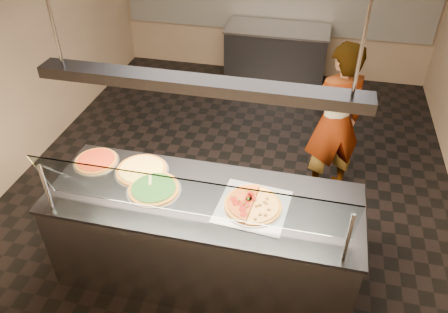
% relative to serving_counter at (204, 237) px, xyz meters
% --- Properties ---
extents(ground, '(5.00, 6.00, 0.02)m').
position_rel_serving_counter_xyz_m(ground, '(-0.03, 1.40, -0.48)').
color(ground, black).
rests_on(ground, ground).
extents(wall_left, '(0.02, 6.00, 3.00)m').
position_rel_serving_counter_xyz_m(wall_left, '(-2.54, 1.40, 1.03)').
color(wall_left, tan).
rests_on(wall_left, ground).
extents(serving_counter, '(2.57, 0.94, 0.93)m').
position_rel_serving_counter_xyz_m(serving_counter, '(0.00, 0.00, 0.00)').
color(serving_counter, '#B7B7BC').
rests_on(serving_counter, ground).
extents(sneeze_guard, '(2.33, 0.18, 0.54)m').
position_rel_serving_counter_xyz_m(sneeze_guard, '(0.00, -0.34, 0.76)').
color(sneeze_guard, '#B7B7BC').
rests_on(sneeze_guard, serving_counter).
extents(perforated_tray, '(0.59, 0.59, 0.01)m').
position_rel_serving_counter_xyz_m(perforated_tray, '(0.41, -0.02, 0.47)').
color(perforated_tray, silver).
rests_on(perforated_tray, serving_counter).
extents(half_pizza_pepperoni, '(0.26, 0.47, 0.05)m').
position_rel_serving_counter_xyz_m(half_pizza_pepperoni, '(0.31, -0.02, 0.50)').
color(half_pizza_pepperoni, brown).
rests_on(half_pizza_pepperoni, perforated_tray).
extents(half_pizza_sausage, '(0.26, 0.47, 0.04)m').
position_rel_serving_counter_xyz_m(half_pizza_sausage, '(0.52, -0.02, 0.49)').
color(half_pizza_sausage, brown).
rests_on(half_pizza_sausage, perforated_tray).
extents(pizza_spinach, '(0.45, 0.45, 0.03)m').
position_rel_serving_counter_xyz_m(pizza_spinach, '(-0.42, -0.00, 0.48)').
color(pizza_spinach, silver).
rests_on(pizza_spinach, serving_counter).
extents(pizza_cheese, '(0.47, 0.47, 0.03)m').
position_rel_serving_counter_xyz_m(pizza_cheese, '(-0.61, 0.21, 0.48)').
color(pizza_cheese, silver).
rests_on(pizza_cheese, serving_counter).
extents(pizza_tomato, '(0.40, 0.40, 0.03)m').
position_rel_serving_counter_xyz_m(pizza_tomato, '(-1.06, 0.24, 0.48)').
color(pizza_tomato, silver).
rests_on(pizza_tomato, serving_counter).
extents(pizza_spatula, '(0.24, 0.22, 0.02)m').
position_rel_serving_counter_xyz_m(pizza_spatula, '(-0.43, 0.06, 0.49)').
color(pizza_spatula, '#B7B7BC').
rests_on(pizza_spatula, pizza_spinach).
extents(prep_table, '(1.57, 0.74, 0.93)m').
position_rel_serving_counter_xyz_m(prep_table, '(0.10, 3.95, 0.00)').
color(prep_table, '#343439').
rests_on(prep_table, ground).
extents(worker, '(0.77, 0.67, 1.76)m').
position_rel_serving_counter_xyz_m(worker, '(1.01, 1.50, 0.42)').
color(worker, '#3D3B42').
rests_on(worker, ground).
extents(heat_lamp_housing, '(2.30, 0.18, 0.08)m').
position_rel_serving_counter_xyz_m(heat_lamp_housing, '(-0.00, 0.00, 1.48)').
color(heat_lamp_housing, '#343439').
rests_on(heat_lamp_housing, ceiling).
extents(lamp_rod_right, '(0.02, 0.02, 1.01)m').
position_rel_serving_counter_xyz_m(lamp_rod_right, '(1.00, 0.00, 2.03)').
color(lamp_rod_right, '#B7B7BC').
rests_on(lamp_rod_right, ceiling).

